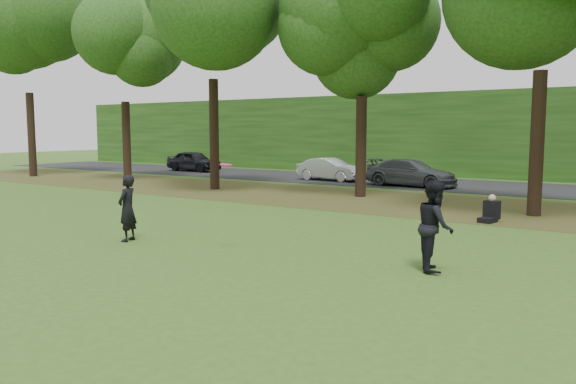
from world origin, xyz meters
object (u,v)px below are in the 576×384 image
object	(u,v)px
frisbee	(226,165)
seated_person	(491,212)
player_right	(435,226)
player_left	(127,208)

from	to	relation	value
frisbee	seated_person	size ratio (longest dim) A/B	0.45
player_right	seated_person	distance (m)	6.72
player_left	player_right	world-z (taller)	player_right
player_left	seated_person	world-z (taller)	player_left
player_left	seated_person	bearing A→B (deg)	121.75
player_right	frisbee	bearing A→B (deg)	79.99
player_left	frisbee	bearing A→B (deg)	76.09
player_left	player_right	distance (m)	7.46
player_left	frisbee	xyz separation A→B (m)	(3.00, 0.22, 1.17)
player_right	seated_person	size ratio (longest dim) A/B	2.15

